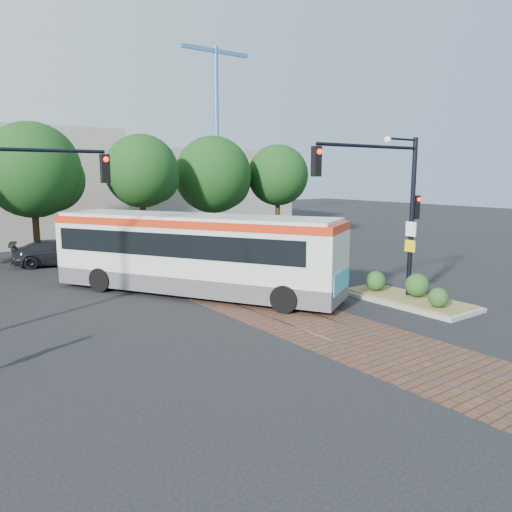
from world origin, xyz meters
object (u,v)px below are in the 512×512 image
at_px(traffic_island, 406,293).
at_px(signal_pole_main, 392,194).
at_px(parked_car, 59,253).
at_px(city_bus, 193,250).

relative_size(traffic_island, signal_pole_main, 0.87).
bearing_deg(traffic_island, parked_car, 118.47).
distance_m(signal_pole_main, parked_car, 17.98).
bearing_deg(signal_pole_main, traffic_island, -5.36).
bearing_deg(city_bus, traffic_island, -75.06).
distance_m(traffic_island, signal_pole_main, 3.95).
height_order(city_bus, signal_pole_main, signal_pole_main).
xyz_separation_m(traffic_island, signal_pole_main, (-0.96, 0.09, 3.83)).
bearing_deg(parked_car, city_bus, -150.80).
height_order(traffic_island, signal_pole_main, signal_pole_main).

